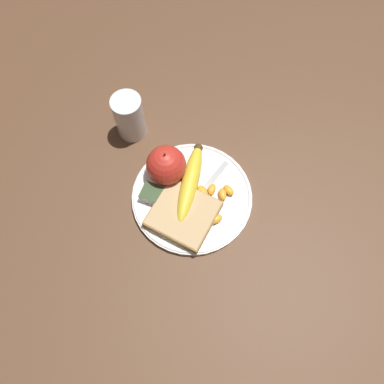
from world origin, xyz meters
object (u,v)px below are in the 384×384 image
at_px(apple, 166,165).
at_px(fork, 198,197).
at_px(plate, 192,197).
at_px(jam_packet, 153,194).
at_px(juice_glass, 130,118).
at_px(banana, 190,182).
at_px(bread_slice, 183,214).

xyz_separation_m(apple, fork, (0.08, -0.03, -0.04)).
distance_m(plate, jam_packet, 0.08).
bearing_deg(juice_glass, banana, -26.35).
bearing_deg(apple, fork, -18.22).
relative_size(juice_glass, apple, 1.18).
relative_size(juice_glass, bread_slice, 0.79).
height_order(juice_glass, apple, juice_glass).
xyz_separation_m(apple, banana, (0.06, -0.01, -0.02)).
height_order(plate, apple, apple).
bearing_deg(apple, jam_packet, -96.54).
xyz_separation_m(juice_glass, bread_slice, (0.19, -0.16, -0.03)).
height_order(juice_glass, bread_slice, juice_glass).
relative_size(bread_slice, fork, 0.79).
height_order(banana, fork, banana).
relative_size(plate, juice_glass, 2.33).
distance_m(banana, bread_slice, 0.07).
distance_m(plate, juice_glass, 0.22).
bearing_deg(plate, juice_glass, 150.17).
bearing_deg(apple, plate, -22.42).
xyz_separation_m(plate, juice_glass, (-0.19, 0.11, 0.04)).
distance_m(apple, banana, 0.06).
bearing_deg(plate, bread_slice, -89.58).
relative_size(apple, fork, 0.54).
distance_m(apple, fork, 0.09).
height_order(banana, bread_slice, banana).
bearing_deg(juice_glass, plate, -29.83).
distance_m(fork, jam_packet, 0.09).
distance_m(apple, bread_slice, 0.11).
xyz_separation_m(apple, bread_slice, (0.07, -0.08, -0.03)).
height_order(apple, fork, apple).
bearing_deg(banana, plate, -59.25).
bearing_deg(banana, apple, 172.72).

